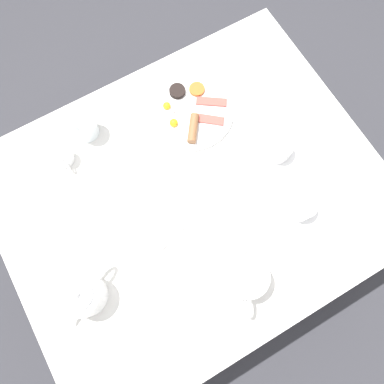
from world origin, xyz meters
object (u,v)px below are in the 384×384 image
(teapot_near, at_px, (83,295))
(teapot_far, at_px, (244,279))
(breakfast_plate, at_px, (189,111))
(teacup_with_saucer_right, at_px, (277,149))
(napkin_folded, at_px, (164,227))
(teacup_with_saucer_left, at_px, (300,207))
(water_glass_tall, at_px, (83,124))
(fork_by_plate, at_px, (363,226))
(knife_by_plate, at_px, (47,219))
(creamer_jug, at_px, (63,156))

(teapot_near, relative_size, teapot_far, 0.99)
(breakfast_plate, xyz_separation_m, teacup_with_saucer_right, (0.26, 0.16, 0.02))
(teapot_near, relative_size, teacup_with_saucer_right, 1.23)
(napkin_folded, bearing_deg, teapot_near, -76.63)
(teacup_with_saucer_right, bearing_deg, teacup_with_saucer_left, -12.87)
(teapot_near, xyz_separation_m, water_glass_tall, (-0.45, 0.21, 0.00))
(teacup_with_saucer_right, relative_size, fork_by_plate, 0.95)
(teapot_far, xyz_separation_m, teacup_with_saucer_right, (-0.28, 0.30, -0.03))
(teacup_with_saucer_right, relative_size, water_glass_tall, 1.40)
(breakfast_plate, bearing_deg, napkin_folded, -41.07)
(teapot_near, xyz_separation_m, teacup_with_saucer_right, (-0.10, 0.69, -0.03))
(teapot_far, height_order, fork_by_plate, teapot_far)
(fork_by_plate, bearing_deg, teacup_with_saucer_left, -135.25)
(teacup_with_saucer_left, distance_m, knife_by_plate, 0.75)
(teapot_near, distance_m, teapot_far, 0.43)
(napkin_folded, xyz_separation_m, knife_by_plate, (-0.19, -0.29, -0.00))
(fork_by_plate, height_order, knife_by_plate, same)
(teacup_with_saucer_right, xyz_separation_m, fork_by_plate, (0.32, 0.09, -0.03))
(teapot_near, height_order, creamer_jug, teapot_near)
(breakfast_plate, height_order, teapot_far, teapot_far)
(teapot_far, xyz_separation_m, knife_by_plate, (-0.44, -0.41, -0.05))
(fork_by_plate, bearing_deg, napkin_folded, -119.63)
(teapot_far, xyz_separation_m, fork_by_plate, (0.05, 0.39, -0.05))
(teacup_with_saucer_left, bearing_deg, teapot_near, -97.59)
(water_glass_tall, xyz_separation_m, napkin_folded, (0.39, 0.06, -0.05))
(fork_by_plate, bearing_deg, teapot_far, -96.61)
(teacup_with_saucer_right, bearing_deg, teapot_near, -81.89)
(teapot_near, xyz_separation_m, creamer_jug, (-0.40, 0.11, -0.02))
(teacup_with_saucer_right, relative_size, creamer_jug, 1.91)
(breakfast_plate, bearing_deg, creamer_jug, -96.32)
(napkin_folded, bearing_deg, breakfast_plate, 138.93)
(teacup_with_saucer_left, distance_m, teacup_with_saucer_right, 0.19)
(teapot_near, bearing_deg, breakfast_plate, -171.94)
(teapot_near, xyz_separation_m, napkin_folded, (-0.07, 0.28, -0.05))
(teapot_far, height_order, water_glass_tall, teapot_far)
(water_glass_tall, height_order, fork_by_plate, water_glass_tall)
(teapot_far, height_order, knife_by_plate, teapot_far)
(breakfast_plate, xyz_separation_m, teapot_near, (0.36, -0.53, 0.05))
(fork_by_plate, bearing_deg, teacup_with_saucer_right, -163.67)
(teacup_with_saucer_left, height_order, teacup_with_saucer_right, same)
(teacup_with_saucer_right, height_order, creamer_jug, same)
(water_glass_tall, xyz_separation_m, knife_by_plate, (0.20, -0.22, -0.05))
(breakfast_plate, height_order, teacup_with_saucer_left, teacup_with_saucer_left)
(teapot_far, distance_m, water_glass_tall, 0.66)
(teapot_near, height_order, knife_by_plate, teapot_near)
(teapot_near, bearing_deg, teacup_with_saucer_right, 162.24)
(teacup_with_saucer_left, bearing_deg, teacup_with_saucer_right, 167.13)
(teacup_with_saucer_left, bearing_deg, teapot_far, -69.96)
(water_glass_tall, bearing_deg, napkin_folded, 9.23)
(breakfast_plate, relative_size, creamer_jug, 3.46)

